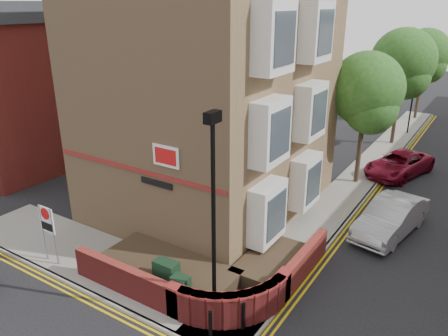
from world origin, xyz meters
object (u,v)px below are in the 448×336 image
utility_cabinet_large (167,278)px  silver_car_near (391,217)px  lamppost (214,221)px  zone_sign (47,224)px

utility_cabinet_large → silver_car_near: size_ratio=0.27×
utility_cabinet_large → silver_car_near: silver_car_near is taller
lamppost → zone_sign: 6.85m
lamppost → silver_car_near: size_ratio=1.42×
utility_cabinet_large → zone_sign: 4.86m
zone_sign → silver_car_near: 13.28m
silver_car_near → zone_sign: bearing=-127.1°
lamppost → zone_sign: lamppost is taller
utility_cabinet_large → zone_sign: size_ratio=0.55×
lamppost → zone_sign: bearing=-173.9°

